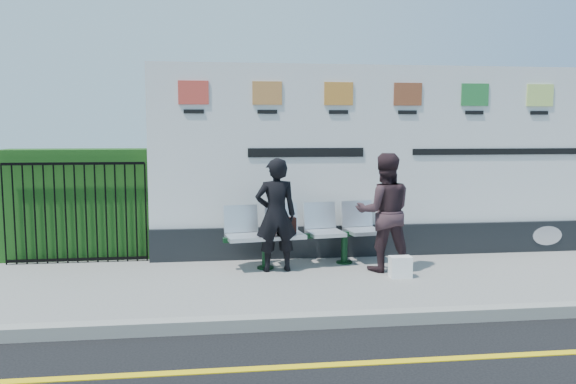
# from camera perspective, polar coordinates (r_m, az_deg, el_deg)

# --- Properties ---
(ground) EXTENTS (80.00, 80.00, 0.00)m
(ground) POSITION_cam_1_polar(r_m,az_deg,el_deg) (5.77, 19.30, -15.56)
(ground) COLOR black
(pavement) EXTENTS (14.00, 3.00, 0.12)m
(pavement) POSITION_cam_1_polar(r_m,az_deg,el_deg) (7.95, 11.22, -8.79)
(pavement) COLOR gray
(pavement) RESTS_ON ground
(kerb) EXTENTS (14.00, 0.18, 0.14)m
(kerb) POSITION_cam_1_polar(r_m,az_deg,el_deg) (6.60, 15.39, -11.97)
(kerb) COLOR gray
(kerb) RESTS_ON ground
(yellow_line) EXTENTS (14.00, 0.10, 0.01)m
(yellow_line) POSITION_cam_1_polar(r_m,az_deg,el_deg) (5.77, 19.30, -15.53)
(yellow_line) COLOR yellow
(yellow_line) RESTS_ON ground
(billboard) EXTENTS (8.00, 0.30, 3.00)m
(billboard) POSITION_cam_1_polar(r_m,az_deg,el_deg) (9.15, 11.73, 1.83)
(billboard) COLOR black
(billboard) RESTS_ON pavement
(hedge) EXTENTS (2.35, 0.70, 1.70)m
(hedge) POSITION_cam_1_polar(r_m,az_deg,el_deg) (9.40, -20.13, -1.07)
(hedge) COLOR #1C4A16
(hedge) RESTS_ON pavement
(railing) EXTENTS (2.05, 0.06, 1.54)m
(railing) POSITION_cam_1_polar(r_m,az_deg,el_deg) (8.97, -20.75, -1.94)
(railing) COLOR black
(railing) RESTS_ON pavement
(bench) EXTENTS (2.40, 0.94, 0.50)m
(bench) POSITION_cam_1_polar(r_m,az_deg,el_deg) (8.31, 1.80, -5.80)
(bench) COLOR silver
(bench) RESTS_ON pavement
(woman_left) EXTENTS (0.61, 0.42, 1.61)m
(woman_left) POSITION_cam_1_polar(r_m,az_deg,el_deg) (7.91, -1.23, -2.35)
(woman_left) COLOR black
(woman_left) RESTS_ON pavement
(woman_right) EXTENTS (0.87, 0.71, 1.68)m
(woman_right) POSITION_cam_1_polar(r_m,az_deg,el_deg) (8.06, 9.75, -2.03)
(woman_right) COLOR #322025
(woman_right) RESTS_ON pavement
(handbag_brown) EXTENTS (0.31, 0.17, 0.23)m
(handbag_brown) POSITION_cam_1_polar(r_m,az_deg,el_deg) (8.16, -0.24, -3.42)
(handbag_brown) COLOR black
(handbag_brown) RESTS_ON bench
(carrier_bag_white) EXTENTS (0.29, 0.17, 0.29)m
(carrier_bag_white) POSITION_cam_1_polar(r_m,az_deg,el_deg) (7.83, 11.34, -7.47)
(carrier_bag_white) COLOR white
(carrier_bag_white) RESTS_ON pavement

